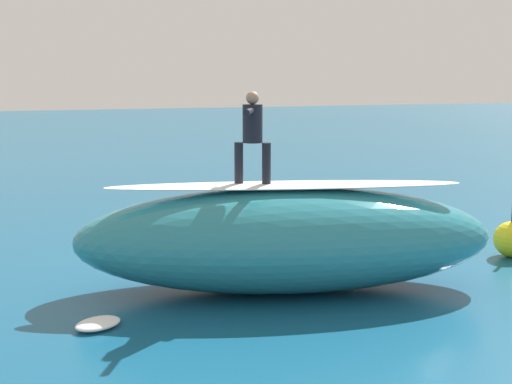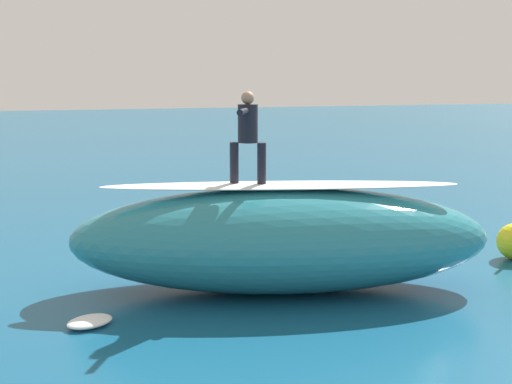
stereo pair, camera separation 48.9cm
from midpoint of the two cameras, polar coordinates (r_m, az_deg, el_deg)
The scene contains 11 objects.
ground_plane at distance 14.38m, azimuth -0.36°, elevation -4.97°, with size 120.00×120.00×0.00m, color #145175.
wave_crest at distance 11.76m, azimuth 1.19°, elevation -3.88°, with size 7.03×2.42×1.76m, color teal.
wave_foam_lip at distance 11.58m, azimuth 1.21°, elevation 0.55°, with size 5.98×0.85×0.08m, color white.
surfboard_riding at distance 11.53m, azimuth -1.50°, elevation 0.48°, with size 2.29×0.55×0.07m, color silver.
surfer_riding at distance 11.42m, azimuth -1.52°, elevation 5.04°, with size 0.72×1.33×1.52m.
surfboard_paddling at distance 16.03m, azimuth -0.67°, elevation -3.27°, with size 1.98×0.50×0.09m, color silver.
surfer_paddling at distance 15.98m, azimuth -1.09°, elevation -2.71°, with size 1.54×0.53×0.28m.
buoy_marker at distance 14.80m, azimuth 19.27°, elevation -3.65°, with size 0.72×0.72×1.23m.
foam_patch_near at distance 16.11m, azimuth -1.85°, elevation -3.07°, with size 0.92×0.74×0.17m, color white.
foam_patch_mid at distance 12.60m, azimuth 0.78°, elevation -6.78°, with size 1.07×1.05×0.14m, color white.
foam_patch_far at distance 10.56m, azimuth -14.10°, elevation -10.38°, with size 0.70×0.50×0.13m, color white.
Camera 1 is at (4.68, 13.11, 3.63)m, focal length 49.00 mm.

